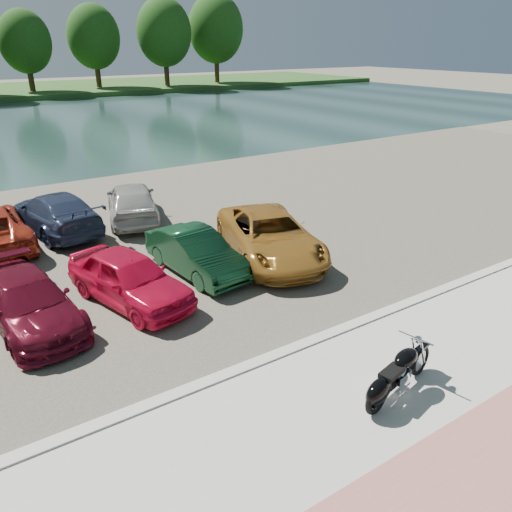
# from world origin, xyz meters

# --- Properties ---
(ground) EXTENTS (200.00, 200.00, 0.00)m
(ground) POSITION_xyz_m (0.00, 0.00, 0.00)
(ground) COLOR #595447
(ground) RESTS_ON ground
(promenade) EXTENTS (60.00, 6.00, 0.10)m
(promenade) POSITION_xyz_m (0.00, -1.00, 0.05)
(promenade) COLOR #ACA9A2
(promenade) RESTS_ON ground
(pink_path) EXTENTS (60.00, 2.00, 0.01)m
(pink_path) POSITION_xyz_m (0.00, -2.50, 0.10)
(pink_path) COLOR #965754
(pink_path) RESTS_ON promenade
(kerb) EXTENTS (60.00, 0.30, 0.14)m
(kerb) POSITION_xyz_m (0.00, 2.00, 0.07)
(kerb) COLOR #ACA9A2
(kerb) RESTS_ON ground
(parking_lot) EXTENTS (60.00, 18.00, 0.04)m
(parking_lot) POSITION_xyz_m (0.00, 11.00, 0.02)
(parking_lot) COLOR #433E36
(parking_lot) RESTS_ON ground
(river) EXTENTS (120.00, 40.00, 0.00)m
(river) POSITION_xyz_m (0.00, 40.00, 0.00)
(river) COLOR #1B322F
(river) RESTS_ON ground
(far_trees) EXTENTS (70.25, 10.68, 12.52)m
(far_trees) POSITION_xyz_m (4.36, 65.79, 7.49)
(far_trees) COLOR #342613
(far_trees) RESTS_ON far_bank
(motorcycle) EXTENTS (2.30, 0.88, 1.05)m
(motorcycle) POSITION_xyz_m (-0.54, -0.40, 0.56)
(motorcycle) COLOR black
(motorcycle) RESTS_ON promenade
(car_3) EXTENTS (2.26, 4.54, 1.27)m
(car_3) POSITION_xyz_m (-5.85, 6.49, 0.67)
(car_3) COLOR #580C1D
(car_3) RESTS_ON parking_lot
(car_4) EXTENTS (2.66, 4.38, 1.40)m
(car_4) POSITION_xyz_m (-3.35, 6.30, 0.74)
(car_4) COLOR red
(car_4) RESTS_ON parking_lot
(car_5) EXTENTS (1.76, 4.06, 1.30)m
(car_5) POSITION_xyz_m (-1.02, 6.97, 0.69)
(car_5) COLOR #0E351C
(car_5) RESTS_ON parking_lot
(car_6) EXTENTS (3.85, 5.81, 1.48)m
(car_6) POSITION_xyz_m (1.50, 6.69, 0.78)
(car_6) COLOR #A46F26
(car_6) RESTS_ON parking_lot
(car_11) EXTENTS (2.71, 5.23, 1.45)m
(car_11) POSITION_xyz_m (-3.66, 12.99, 0.76)
(car_11) COLOR #28324F
(car_11) RESTS_ON parking_lot
(car_12) EXTENTS (3.03, 4.83, 1.53)m
(car_12) POSITION_xyz_m (-0.86, 12.68, 0.81)
(car_12) COLOR #ADACA8
(car_12) RESTS_ON parking_lot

